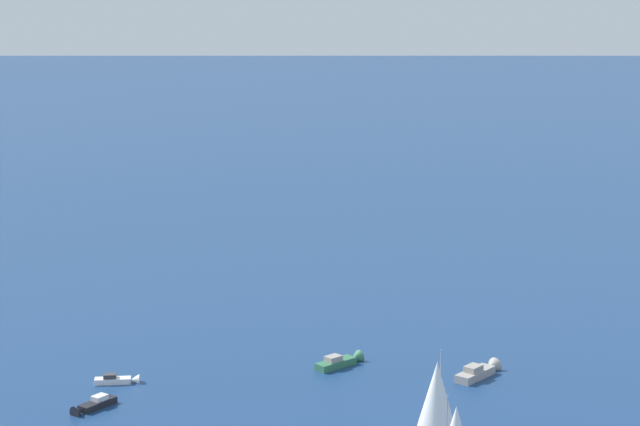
# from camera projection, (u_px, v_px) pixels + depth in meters

# --- Properties ---
(motorboat_inshore) EXTENTS (8.50, 6.21, 2.48)m
(motorboat_inshore) POSITION_uv_depth(u_px,v_px,m) (341.00, 361.00, 178.85)
(motorboat_inshore) COLOR #33704C
(motorboat_inshore) RESTS_ON ground_plane
(motorboat_trailing) EXTENTS (6.64, 6.22, 2.10)m
(motorboat_trailing) POSITION_uv_depth(u_px,v_px,m) (92.00, 406.00, 160.21)
(motorboat_trailing) COLOR black
(motorboat_trailing) RESTS_ON ground_plane
(sailboat_mid_cluster) EXTENTS (7.79, 8.29, 11.48)m
(sailboat_mid_cluster) POSITION_uv_depth(u_px,v_px,m) (437.00, 398.00, 149.68)
(sailboat_mid_cluster) COLOR #B21E1E
(sailboat_mid_cluster) RESTS_ON ground_plane
(motorboat_outer_ring_c) EXTENTS (6.68, 2.36, 1.90)m
(motorboat_outer_ring_c) POSITION_uv_depth(u_px,v_px,m) (119.00, 380.00, 170.85)
(motorboat_outer_ring_c) COLOR white
(motorboat_outer_ring_c) RESTS_ON ground_plane
(motorboat_outer_ring_d) EXTENTS (8.92, 7.65, 2.73)m
(motorboat_outer_ring_d) POSITION_uv_depth(u_px,v_px,m) (480.00, 371.00, 173.99)
(motorboat_outer_ring_d) COLOR #9E9993
(motorboat_outer_ring_d) RESTS_ON ground_plane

